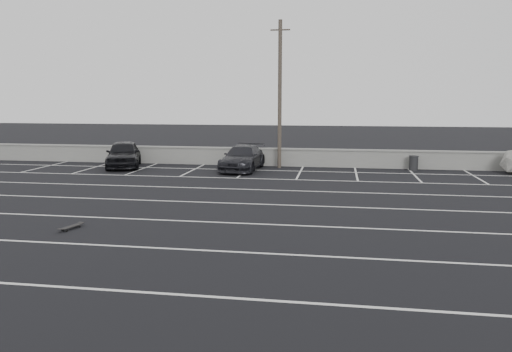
% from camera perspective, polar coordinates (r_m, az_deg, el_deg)
% --- Properties ---
extents(ground, '(120.00, 120.00, 0.00)m').
position_cam_1_polar(ground, '(16.08, -1.67, -5.43)').
color(ground, black).
rests_on(ground, ground).
extents(seawall, '(50.00, 0.45, 1.06)m').
position_cam_1_polar(seawall, '(29.64, 3.50, 2.20)').
color(seawall, gray).
rests_on(seawall, ground).
extents(stall_lines, '(36.00, 20.05, 0.01)m').
position_cam_1_polar(stall_lines, '(20.33, 0.47, -2.40)').
color(stall_lines, silver).
rests_on(stall_lines, ground).
extents(car_left, '(3.25, 4.89, 1.55)m').
position_cam_1_polar(car_left, '(30.11, -14.89, 2.45)').
color(car_left, black).
rests_on(car_left, ground).
extents(car_right, '(2.13, 4.77, 1.36)m').
position_cam_1_polar(car_right, '(27.98, -1.54, 2.09)').
color(car_right, black).
rests_on(car_right, ground).
extents(utility_pole, '(1.11, 0.22, 8.31)m').
position_cam_1_polar(utility_pole, '(28.69, 2.74, 9.30)').
color(utility_pole, '#4C4238').
rests_on(utility_pole, ground).
extents(trash_bin, '(0.70, 0.70, 0.82)m').
position_cam_1_polar(trash_bin, '(29.14, 17.57, 1.43)').
color(trash_bin, black).
rests_on(trash_bin, ground).
extents(skateboard, '(0.40, 0.80, 0.09)m').
position_cam_1_polar(skateboard, '(16.37, -20.40, -5.47)').
color(skateboard, black).
rests_on(skateboard, ground).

